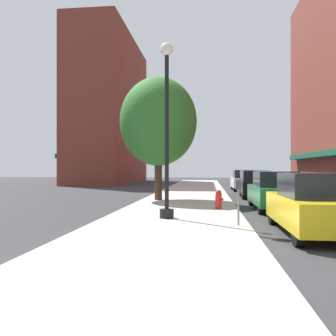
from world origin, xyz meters
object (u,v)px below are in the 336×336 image
object	(u,v)px
fire_hydrant	(219,199)
car_white	(243,181)
tree_near	(158,122)
parking_meter_near	(238,197)
lamppost	(167,126)
car_green	(274,191)
car_black	(254,184)
car_yellow	(314,205)

from	to	relation	value
fire_hydrant	car_white	bearing A→B (deg)	80.48
fire_hydrant	tree_near	bearing A→B (deg)	127.73
tree_near	parking_meter_near	bearing A→B (deg)	-66.42
lamppost	car_green	world-z (taller)	lamppost
car_black	lamppost	bearing A→B (deg)	-111.15
parking_meter_near	car_green	world-z (taller)	car_green
fire_hydrant	parking_meter_near	world-z (taller)	parking_meter_near
parking_meter_near	car_yellow	world-z (taller)	car_yellow
car_green	car_white	world-z (taller)	same
lamppost	car_white	world-z (taller)	lamppost
fire_hydrant	car_black	size ratio (longest dim) A/B	0.18
car_black	car_green	bearing A→B (deg)	-89.09
car_black	car_white	bearing A→B (deg)	90.91
lamppost	fire_hydrant	world-z (taller)	lamppost
parking_meter_near	lamppost	bearing A→B (deg)	150.72
car_green	car_black	bearing A→B (deg)	89.57
car_green	car_white	distance (m)	13.37
fire_hydrant	car_green	world-z (taller)	car_green
tree_near	fire_hydrant	bearing A→B (deg)	-52.27
parking_meter_near	tree_near	distance (m)	9.39
parking_meter_near	car_white	bearing A→B (deg)	83.96
parking_meter_near	car_white	distance (m)	18.54
fire_hydrant	parking_meter_near	size ratio (longest dim) A/B	0.60
car_white	car_green	bearing A→B (deg)	-90.18
tree_near	car_black	distance (m)	7.41
car_green	fire_hydrant	bearing A→B (deg)	-158.45
tree_near	car_yellow	distance (m)	10.80
car_white	car_black	bearing A→B (deg)	-90.18
car_black	car_white	xyz separation A→B (m)	(0.00, 6.76, 0.00)
car_black	car_white	world-z (taller)	same
tree_near	car_black	world-z (taller)	tree_near
car_green	car_white	bearing A→B (deg)	89.57
lamppost	car_green	size ratio (longest dim) A/B	1.37
lamppost	car_white	size ratio (longest dim) A/B	1.37
parking_meter_near	car_black	distance (m)	11.83
car_yellow	car_green	bearing A→B (deg)	88.68
lamppost	car_black	world-z (taller)	lamppost
lamppost	fire_hydrant	xyz separation A→B (m)	(1.81, 2.82, -2.68)
parking_meter_near	tree_near	xyz separation A→B (m)	(-3.51, 8.05, 3.31)
fire_hydrant	car_black	xyz separation A→B (m)	(2.41, 7.58, 0.29)
car_white	fire_hydrant	bearing A→B (deg)	-99.71
car_yellow	car_green	xyz separation A→B (m)	(0.00, 5.67, 0.00)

